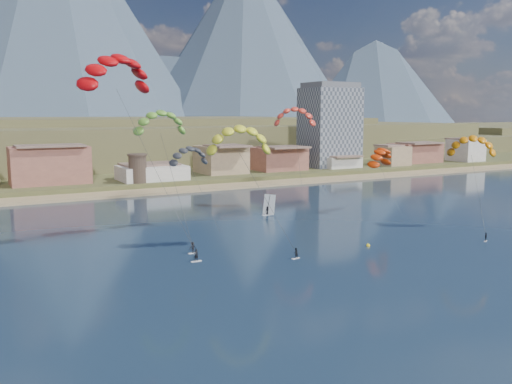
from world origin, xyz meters
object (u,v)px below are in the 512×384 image
kitesurfer_orange (472,143)px  apartment_tower (330,125)px  kitesurfer_yellow (239,136)px  kitesurfer_green (160,120)px  buoy (368,245)px  windsurfer (268,209)px  watchtower (138,168)px  kitesurfer_red (116,67)px

kitesurfer_orange → apartment_tower: bearing=69.0°
kitesurfer_yellow → kitesurfer_green: 17.21m
apartment_tower → buoy: size_ratio=47.33×
windsurfer → kitesurfer_green: bearing=-163.1°
watchtower → apartment_tower: bearing=9.9°
kitesurfer_yellow → windsurfer: 34.50m
kitesurfer_red → windsurfer: (36.96, 15.71, -28.17)m
kitesurfer_red → kitesurfer_yellow: (18.09, -7.38, -10.81)m
kitesurfer_green → windsurfer: (27.26, 8.27, -19.85)m
apartment_tower → kitesurfer_yellow: 125.14m
kitesurfer_red → kitesurfer_green: kitesurfer_red is taller
windsurfer → kitesurfer_orange: bearing=-45.4°
kitesurfer_yellow → windsurfer: size_ratio=4.92×
kitesurfer_red → apartment_tower: bearing=39.0°
watchtower → kitesurfer_red: (-23.65, -69.94, 23.25)m
kitesurfer_orange → kitesurfer_green: 60.52m
buoy → kitesurfer_red: bearing=155.3°
kitesurfer_orange → buoy: size_ratio=31.04×
apartment_tower → kitesurfer_green: apartment_tower is taller
watchtower → kitesurfer_yellow: 78.52m
kitesurfer_green → windsurfer: 34.72m
kitesurfer_yellow → buoy: size_ratio=33.36×
kitesurfer_green → buoy: bearing=-41.5°
kitesurfer_red → kitesurfer_orange: 68.81m
kitesurfer_yellow → buoy: bearing=-26.9°
watchtower → windsurfer: 56.06m
apartment_tower → windsurfer: apartment_tower is taller
kitesurfer_green → buoy: kitesurfer_green is taller
kitesurfer_orange → kitesurfer_green: (-56.45, 21.34, 4.56)m
windsurfer → buoy: bearing=-88.9°
kitesurfer_yellow → kitesurfer_orange: kitesurfer_yellow is taller
watchtower → kitesurfer_orange: kitesurfer_orange is taller
apartment_tower → kitesurfer_red: 133.90m
kitesurfer_red → kitesurfer_orange: bearing=-11.9°
kitesurfer_red → kitesurfer_orange: (66.15, -13.89, -12.88)m
windsurfer → kitesurfer_yellow: bearing=-129.3°
apartment_tower → kitesurfer_red: bearing=-141.0°
kitesurfer_red → kitesurfer_yellow: 22.33m
windsurfer → buoy: (0.65, -33.00, -1.34)m
watchtower → kitesurfer_orange: 94.57m
kitesurfer_orange → buoy: 33.20m
kitesurfer_yellow → windsurfer: kitesurfer_yellow is taller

